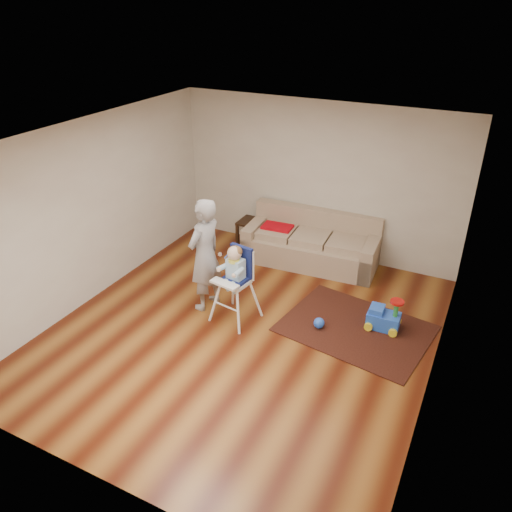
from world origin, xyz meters
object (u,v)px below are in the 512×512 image
at_px(sofa, 311,240).
at_px(high_chair, 235,285).
at_px(ride_on_toy, 384,313).
at_px(side_table, 252,232).
at_px(adult, 205,255).
at_px(toy_ball, 319,323).

relative_size(sofa, high_chair, 1.98).
bearing_deg(ride_on_toy, side_table, 149.12).
height_order(sofa, high_chair, high_chair).
relative_size(sofa, ride_on_toy, 4.78).
bearing_deg(adult, sofa, 164.38).
bearing_deg(toy_ball, side_table, 136.24).
relative_size(ride_on_toy, adult, 0.28).
distance_m(sofa, high_chair, 2.11).
bearing_deg(adult, toy_ball, 105.39).
xyz_separation_m(toy_ball, adult, (-1.72, -0.19, 0.76)).
xyz_separation_m(side_table, ride_on_toy, (2.88, -1.58, 0.03)).
xyz_separation_m(side_table, high_chair, (0.91, -2.29, 0.34)).
height_order(toy_ball, adult, adult).
bearing_deg(sofa, ride_on_toy, -43.95).
height_order(sofa, side_table, sofa).
bearing_deg(sofa, toy_ball, -69.10).
distance_m(toy_ball, adult, 1.89).
height_order(high_chair, adult, adult).
distance_m(ride_on_toy, toy_ball, 0.92).
relative_size(ride_on_toy, toy_ball, 3.14).
height_order(side_table, high_chair, high_chair).
bearing_deg(toy_ball, high_chair, -165.68).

